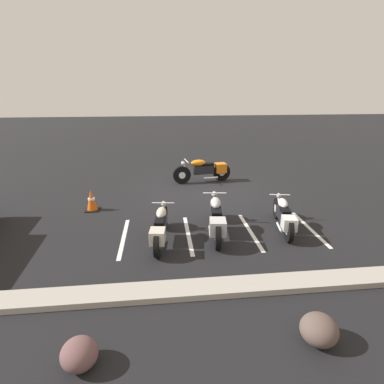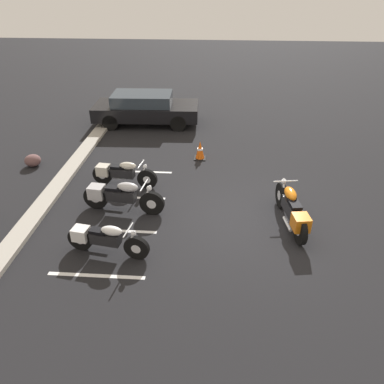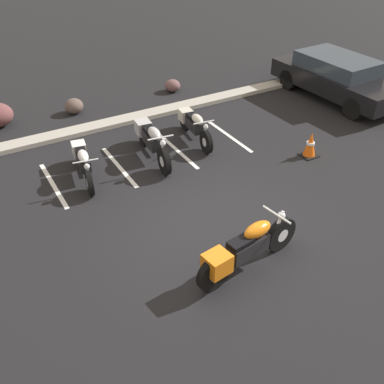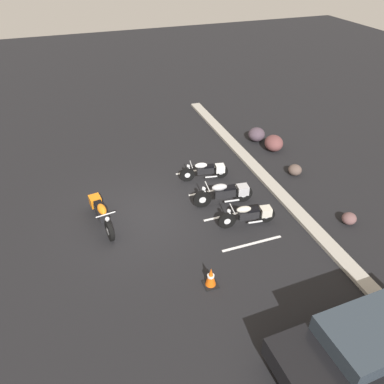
{
  "view_description": "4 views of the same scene",
  "coord_description": "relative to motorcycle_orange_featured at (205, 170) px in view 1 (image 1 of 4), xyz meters",
  "views": [
    {
      "loc": [
        1.56,
        9.95,
        3.51
      ],
      "look_at": [
        0.65,
        1.44,
        0.51
      ],
      "focal_mm": 28.0,
      "sensor_mm": 36.0,
      "label": 1
    },
    {
      "loc": [
        -8.06,
        0.77,
        5.56
      ],
      "look_at": [
        0.1,
        1.34,
        0.74
      ],
      "focal_mm": 35.0,
      "sensor_mm": 36.0,
      "label": 2
    },
    {
      "loc": [
        -3.82,
        -5.71,
        5.64
      ],
      "look_at": [
        -0.38,
        0.21,
        0.94
      ],
      "focal_mm": 42.0,
      "sensor_mm": 36.0,
      "label": 3
    },
    {
      "loc": [
        10.28,
        -1.61,
        8.28
      ],
      "look_at": [
        0.62,
        1.84,
        1.09
      ],
      "focal_mm": 35.0,
      "sensor_mm": 36.0,
      "label": 4
    }
  ],
  "objects": [
    {
      "name": "stall_line_0",
      "position": [
        -2.14,
        4.38,
        -0.48
      ],
      "size": [
        0.1,
        2.1,
        0.0
      ],
      "primitive_type": "cube",
      "color": "white",
      "rests_on": "ground"
    },
    {
      "name": "parked_bike_2",
      "position": [
        1.76,
        4.73,
        -0.06
      ],
      "size": [
        0.61,
        2.0,
        0.79
      ],
      "rotation": [
        0.0,
        0.0,
        -1.7
      ],
      "color": "black",
      "rests_on": "ground"
    },
    {
      "name": "traffic_cone",
      "position": [
        3.8,
        2.48,
        -0.18
      ],
      "size": [
        0.4,
        0.4,
        0.65
      ],
      "color": "black",
      "rests_on": "ground"
    },
    {
      "name": "parked_bike_1",
      "position": [
        0.39,
        4.46,
        -0.01
      ],
      "size": [
        0.67,
        2.23,
        0.88
      ],
      "rotation": [
        0.0,
        0.0,
        -1.69
      ],
      "color": "black",
      "rests_on": "ground"
    },
    {
      "name": "landscape_rock_3",
      "position": [
        -0.48,
        7.93,
        -0.25
      ],
      "size": [
        0.74,
        0.73,
        0.45
      ],
      "primitive_type": "ellipsoid",
      "rotation": [
        0.0,
        0.0,
        2.07
      ],
      "color": "brown",
      "rests_on": "ground"
    },
    {
      "name": "concrete_curb",
      "position": [
        0.13,
        6.63,
        -0.42
      ],
      "size": [
        18.0,
        0.5,
        0.12
      ],
      "primitive_type": "cube",
      "color": "#A8A399",
      "rests_on": "ground"
    },
    {
      "name": "stall_line_3",
      "position": [
        2.67,
        4.38,
        -0.48
      ],
      "size": [
        0.1,
        2.1,
        0.0
      ],
      "primitive_type": "cube",
      "color": "white",
      "rests_on": "ground"
    },
    {
      "name": "ground",
      "position": [
        0.13,
        1.17,
        -0.48
      ],
      "size": [
        60.0,
        60.0,
        0.0
      ],
      "primitive_type": "plane",
      "color": "black"
    },
    {
      "name": "landscape_rock_0",
      "position": [
        2.85,
        7.97,
        -0.28
      ],
      "size": [
        0.68,
        0.69,
        0.4
      ],
      "primitive_type": "ellipsoid",
      "rotation": [
        0.0,
        0.0,
        2.1
      ],
      "color": "brown",
      "rests_on": "ground"
    },
    {
      "name": "parked_bike_0",
      "position": [
        -1.39,
        4.4,
        -0.07
      ],
      "size": [
        0.66,
        1.95,
        0.77
      ],
      "rotation": [
        0.0,
        0.0,
        -1.74
      ],
      "color": "black",
      "rests_on": "ground"
    },
    {
      "name": "motorcycle_orange_featured",
      "position": [
        0.0,
        0.0,
        0.0
      ],
      "size": [
        2.29,
        0.73,
        0.9
      ],
      "rotation": [
        0.0,
        0.0,
        0.14
      ],
      "color": "black",
      "rests_on": "ground"
    },
    {
      "name": "stall_line_1",
      "position": [
        -0.54,
        4.38,
        -0.48
      ],
      "size": [
        0.1,
        2.1,
        0.0
      ],
      "primitive_type": "cube",
      "color": "white",
      "rests_on": "ground"
    },
    {
      "name": "stall_line_2",
      "position": [
        1.07,
        4.38,
        -0.48
      ],
      "size": [
        0.1,
        2.1,
        0.0
      ],
      "primitive_type": "cube",
      "color": "white",
      "rests_on": "ground"
    }
  ]
}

